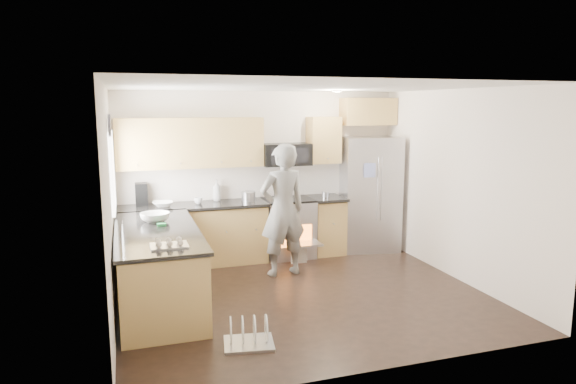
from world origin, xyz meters
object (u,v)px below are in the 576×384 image
object	(u,v)px
refrigerator	(369,194)
dish_rack	(249,337)
stove_range	(288,214)
person	(283,210)

from	to	relation	value
refrigerator	dish_rack	size ratio (longest dim) A/B	3.39
stove_range	person	xyz separation A→B (m)	(-0.35, -0.84, 0.26)
stove_range	refrigerator	bearing A→B (deg)	0.30
stove_range	dish_rack	xyz separation A→B (m)	(-1.33, -2.84, -0.59)
refrigerator	person	distance (m)	1.96
refrigerator	person	size ratio (longest dim) A/B	1.01
person	dish_rack	xyz separation A→B (m)	(-0.98, -2.00, -0.85)
stove_range	person	size ratio (longest dim) A/B	0.96
stove_range	refrigerator	distance (m)	1.44
refrigerator	stove_range	bearing A→B (deg)	-169.70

